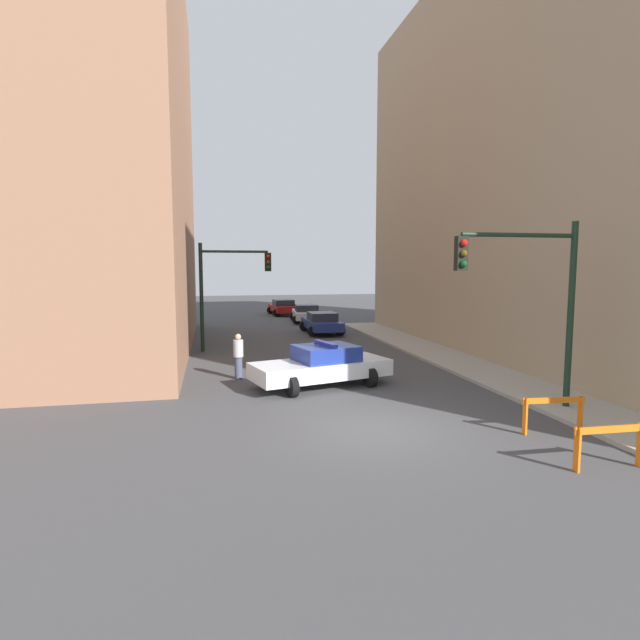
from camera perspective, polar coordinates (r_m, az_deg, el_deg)
The scene contains 13 objects.
ground_plane at distance 12.95m, azimuth 6.13°, elevation -12.26°, with size 120.00×120.00×0.00m, color #424244.
sidewalk_right at distance 15.95m, azimuth 28.08°, elevation -9.20°, with size 2.40×44.00×0.12m.
building_corner_left at distance 27.47m, azimuth -30.55°, elevation 17.01°, with size 14.00×20.00×19.31m.
building_right at distance 26.69m, azimuth 29.85°, elevation 16.40°, with size 12.00×28.00×18.41m.
traffic_light_near at distance 14.86m, azimuth 23.36°, elevation 3.51°, with size 3.64×0.35×5.20m.
traffic_light_far at distance 24.47m, azimuth -10.86°, elevation 4.41°, with size 3.44×0.35×5.20m.
police_car at distance 17.07m, azimuth 0.24°, elevation -5.21°, with size 5.02×3.10×1.52m.
parked_car_near at distance 30.52m, azimuth 0.20°, elevation -0.29°, with size 2.29×4.31×1.31m.
parked_car_mid at distance 36.77m, azimuth -1.59°, elevation 0.80°, with size 2.51×4.43×1.31m.
parked_car_far at distance 42.41m, azimuth -4.25°, elevation 1.49°, with size 2.46×4.41×1.31m.
pedestrian_crossing at distance 18.37m, azimuth -9.31°, elevation -4.05°, with size 0.37×0.37×1.66m.
barrier_front at distance 11.83m, azimuth 30.19°, elevation -11.73°, with size 1.60×0.22×0.90m.
barrier_mid at distance 13.63m, azimuth 25.10°, elevation -9.17°, with size 1.60×0.31×0.90m.
Camera 1 is at (-3.92, -11.65, 4.07)m, focal length 28.00 mm.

